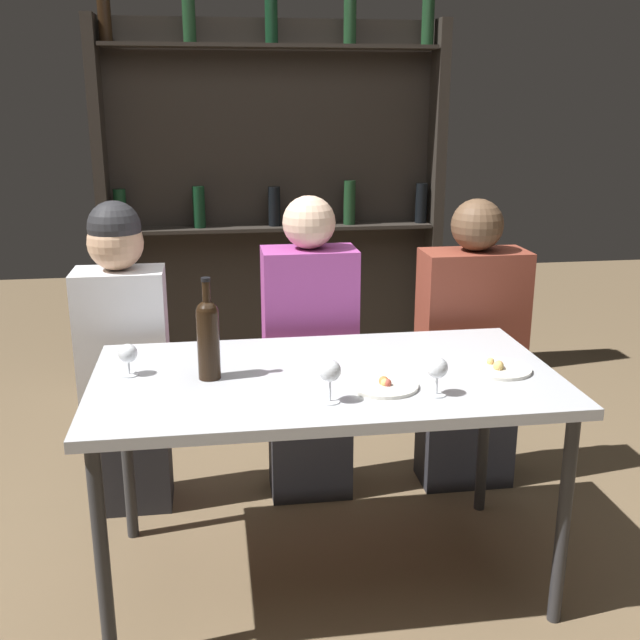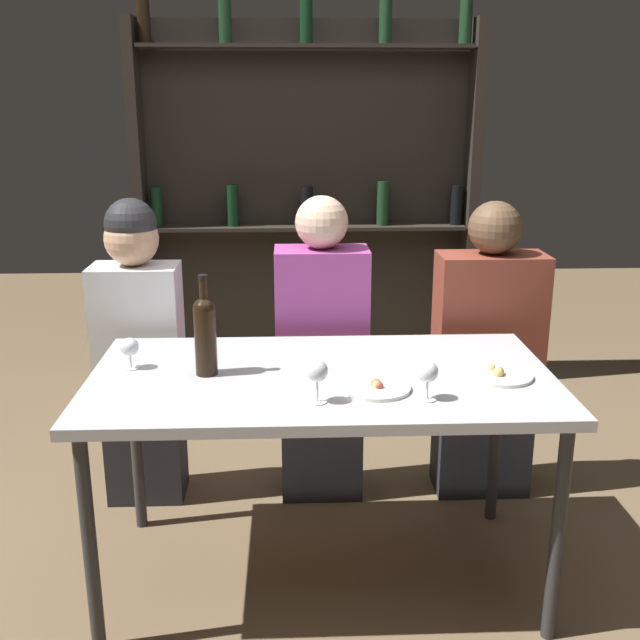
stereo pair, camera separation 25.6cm
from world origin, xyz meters
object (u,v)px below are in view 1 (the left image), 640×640
wine_bottle (208,335)px  wine_glass_2 (330,372)px  wine_glass_1 (437,369)px  food_plate_0 (384,385)px  food_plate_1 (499,368)px  seated_person_right (470,355)px  seated_person_center (310,358)px  seated_person_left (125,360)px  wine_glass_0 (128,355)px

wine_bottle → wine_glass_2: wine_bottle is taller
wine_glass_1 → food_plate_0: bearing=149.2°
wine_bottle → food_plate_0: wine_bottle is taller
food_plate_1 → seated_person_right: seated_person_right is taller
wine_bottle → seated_person_center: 0.78m
wine_glass_1 → wine_glass_2: wine_glass_2 is taller
seated_person_left → seated_person_right: 1.44m
seated_person_right → wine_bottle: bearing=-151.8°
wine_bottle → seated_person_right: bearing=28.2°
food_plate_1 → seated_person_right: 0.70m
wine_glass_0 → seated_person_left: seated_person_left is taller
food_plate_0 → seated_person_right: seated_person_right is taller
wine_glass_2 → seated_person_right: (0.74, 0.85, -0.27)m
wine_glass_2 → food_plate_0: 0.23m
seated_person_left → wine_glass_2: bearing=-50.5°
food_plate_0 → food_plate_1: food_plate_1 is taller
wine_glass_0 → seated_person_right: seated_person_right is taller
wine_bottle → wine_glass_1: bearing=-19.9°
wine_glass_2 → food_plate_1: bearing=17.3°
wine_glass_1 → food_plate_0: size_ratio=0.56×
seated_person_right → food_plate_1: bearing=-101.8°
food_plate_1 → wine_glass_2: bearing=-162.7°
seated_person_left → seated_person_right: seated_person_left is taller
food_plate_0 → food_plate_1: bearing=12.7°
food_plate_0 → wine_glass_1: bearing=-30.8°
wine_glass_0 → seated_person_center: bearing=38.1°
seated_person_left → food_plate_1: bearing=-26.8°
wine_glass_0 → food_plate_0: bearing=-15.8°
wine_glass_2 → food_plate_0: bearing=26.6°
wine_glass_2 → wine_glass_0: bearing=152.5°
seated_person_left → seated_person_center: size_ratio=1.00×
food_plate_0 → wine_glass_2: bearing=-153.4°
food_plate_1 → seated_person_center: bearing=130.2°
seated_person_center → seated_person_right: bearing=0.0°
wine_glass_2 → seated_person_right: bearing=48.8°
wine_glass_1 → seated_person_center: bearing=108.7°
food_plate_0 → seated_person_left: 1.17m
seated_person_left → food_plate_0: bearing=-40.4°
wine_glass_1 → seated_person_right: seated_person_right is taller
food_plate_1 → seated_person_right: bearing=78.2°
seated_person_left → wine_bottle: bearing=-59.9°
wine_bottle → wine_glass_2: bearing=-35.8°
wine_bottle → food_plate_1: wine_bottle is taller
wine_glass_0 → food_plate_1: bearing=-6.2°
wine_glass_1 → seated_person_center: (-0.28, 0.84, -0.24)m
wine_glass_1 → food_plate_1: (0.27, 0.18, -0.08)m
seated_person_right → seated_person_center: bearing=-180.0°
food_plate_0 → seated_person_center: seated_person_center is taller
wine_glass_1 → food_plate_1: wine_glass_1 is taller
food_plate_1 → seated_person_left: seated_person_left is taller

